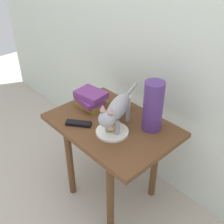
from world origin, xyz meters
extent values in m
plane|color=#B2A899|center=(0.00, 0.00, 0.00)|extent=(6.00, 6.00, 0.00)
cube|color=silver|center=(0.00, 0.38, 1.10)|extent=(4.00, 0.04, 2.20)
cube|color=brown|center=(0.00, 0.00, 0.58)|extent=(0.75, 0.52, 0.03)
cylinder|color=brown|center=(-0.20, -0.20, 0.28)|extent=(0.04, 0.04, 0.57)
cylinder|color=brown|center=(0.20, -0.20, 0.28)|extent=(0.04, 0.04, 0.57)
cylinder|color=brown|center=(-0.20, 0.20, 0.28)|extent=(0.04, 0.04, 0.57)
cylinder|color=brown|center=(0.20, 0.20, 0.28)|extent=(0.04, 0.04, 0.57)
cylinder|color=silver|center=(0.07, -0.06, 0.61)|extent=(0.19, 0.19, 0.01)
ellipsoid|color=#E0BC7A|center=(0.06, -0.06, 0.64)|extent=(0.09, 0.10, 0.05)
cylinder|color=#99999E|center=(0.11, -0.06, 0.65)|extent=(0.02, 0.02, 0.10)
cylinder|color=#99999E|center=(0.05, -0.08, 0.65)|extent=(0.02, 0.02, 0.10)
cylinder|color=#99999E|center=(0.04, 0.09, 0.65)|extent=(0.02, 0.02, 0.10)
cylinder|color=#99999E|center=(-0.01, 0.06, 0.65)|extent=(0.02, 0.02, 0.10)
ellipsoid|color=#99999E|center=(0.05, 0.01, 0.73)|extent=(0.19, 0.27, 0.11)
sphere|color=#99999E|center=(0.11, -0.13, 0.75)|extent=(0.09, 0.09, 0.09)
cone|color=tan|center=(0.13, -0.13, 0.81)|extent=(0.03, 0.03, 0.03)
cone|color=tan|center=(0.09, -0.14, 0.81)|extent=(0.03, 0.03, 0.03)
cylinder|color=#99999E|center=(-0.03, 0.19, 0.74)|extent=(0.08, 0.15, 0.02)
cube|color=olive|center=(-0.23, 0.03, 0.62)|extent=(0.19, 0.15, 0.04)
cube|color=#72337A|center=(-0.23, 0.02, 0.65)|extent=(0.20, 0.15, 0.03)
cube|color=#72337A|center=(-0.23, 0.03, 0.69)|extent=(0.20, 0.16, 0.04)
cylinder|color=#4C2D72|center=(0.19, 0.13, 0.74)|extent=(0.11, 0.11, 0.29)
cylinder|color=silver|center=(-0.06, 0.17, 0.64)|extent=(0.07, 0.07, 0.08)
cylinder|color=silver|center=(-0.06, 0.17, 0.62)|extent=(0.06, 0.06, 0.04)
cube|color=black|center=(-0.12, -0.15, 0.61)|extent=(0.15, 0.12, 0.02)
camera|label=1|loc=(0.97, -0.90, 1.54)|focal=44.15mm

